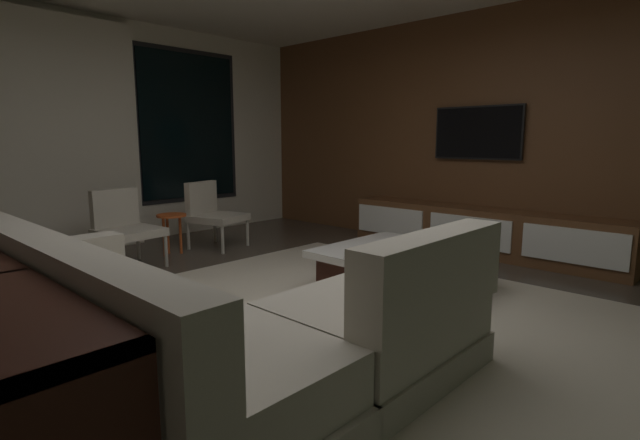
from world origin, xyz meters
TOP-DOWN VIEW (x-y plane):
  - floor at (0.00, 0.00)m, footprint 9.20×9.20m
  - back_wall_with_window at (-0.06, 3.62)m, footprint 6.60×0.30m
  - media_wall at (3.06, 0.00)m, footprint 0.12×7.80m
  - area_rug at (0.35, -0.10)m, footprint 3.20×3.80m
  - sectional_couch at (-0.99, -0.15)m, footprint 1.98×2.50m
  - coffee_table at (1.03, -0.03)m, footprint 1.16×1.16m
  - book_stack_on_coffee_table at (1.09, -0.07)m, footprint 0.25×0.20m
  - accent_chair_near_window at (0.95, 2.58)m, footprint 0.68×0.69m
  - accent_chair_by_curtain at (-0.18, 2.46)m, footprint 0.59×0.61m
  - side_stool at (0.40, 2.56)m, footprint 0.32×0.32m
  - media_console at (2.77, 0.05)m, footprint 0.46×3.10m
  - mounted_tv at (2.95, 0.25)m, footprint 0.05×1.03m

SIDE VIEW (x-z plane):
  - floor at x=0.00m, z-range 0.00..0.00m
  - area_rug at x=0.35m, z-range 0.00..0.01m
  - coffee_table at x=1.03m, z-range 0.01..0.37m
  - media_console at x=2.77m, z-range -0.01..0.51m
  - sectional_couch at x=-0.99m, z-range -0.12..0.70m
  - side_stool at x=0.40m, z-range 0.14..0.60m
  - book_stack_on_coffee_table at x=1.09m, z-range 0.36..0.46m
  - accent_chair_near_window at x=0.95m, z-range 0.04..0.82m
  - accent_chair_by_curtain at x=-0.18m, z-range 0.04..0.82m
  - back_wall_with_window at x=-0.06m, z-range -0.01..2.69m
  - mounted_tv at x=2.95m, z-range 1.05..1.65m
  - media_wall at x=3.06m, z-range 0.00..2.70m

